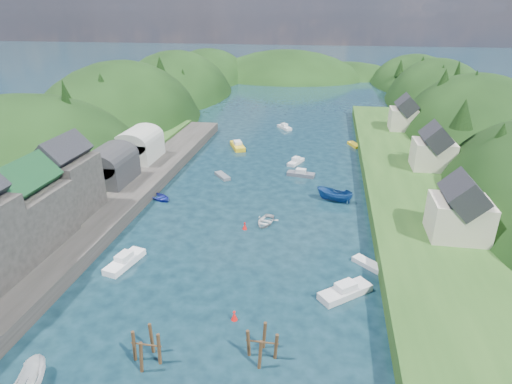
% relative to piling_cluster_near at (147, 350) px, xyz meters
% --- Properties ---
extents(ground, '(600.00, 600.00, 0.00)m').
position_rel_piling_cluster_near_xyz_m(ground, '(4.71, 52.45, -1.33)').
color(ground, black).
rests_on(ground, ground).
extents(hillside_left, '(44.00, 245.56, 52.00)m').
position_rel_piling_cluster_near_xyz_m(hillside_left, '(-40.29, 77.45, -9.36)').
color(hillside_left, black).
rests_on(hillside_left, ground).
extents(hillside_right, '(36.00, 245.56, 48.00)m').
position_rel_piling_cluster_near_xyz_m(hillside_right, '(49.71, 77.45, -8.74)').
color(hillside_right, black).
rests_on(hillside_right, ground).
extents(far_hills, '(103.00, 68.00, 44.00)m').
position_rel_piling_cluster_near_xyz_m(far_hills, '(5.93, 176.46, -12.13)').
color(far_hills, black).
rests_on(far_hills, ground).
extents(hill_trees, '(90.84, 151.45, 12.42)m').
position_rel_piling_cluster_near_xyz_m(hill_trees, '(6.03, 67.18, 9.80)').
color(hill_trees, black).
rests_on(hill_trees, ground).
extents(quay_left, '(12.00, 110.00, 2.00)m').
position_rel_piling_cluster_near_xyz_m(quay_left, '(-19.29, 22.45, -0.33)').
color(quay_left, '#2D2B28').
rests_on(quay_left, ground).
extents(terrace_left_grass, '(12.00, 110.00, 2.50)m').
position_rel_piling_cluster_near_xyz_m(terrace_left_grass, '(-26.29, 22.45, -0.08)').
color(terrace_left_grass, '#234719').
rests_on(terrace_left_grass, ground).
extents(boat_sheds, '(7.00, 21.00, 7.50)m').
position_rel_piling_cluster_near_xyz_m(boat_sheds, '(-21.29, 41.45, 3.95)').
color(boat_sheds, '#2D2D30').
rests_on(boat_sheds, quay_left).
extents(terrace_right, '(16.00, 120.00, 2.40)m').
position_rel_piling_cluster_near_xyz_m(terrace_right, '(29.71, 42.45, -0.13)').
color(terrace_right, '#234719').
rests_on(terrace_right, ground).
extents(right_bank_cottages, '(9.00, 59.24, 8.41)m').
position_rel_piling_cluster_near_xyz_m(right_bank_cottages, '(32.71, 50.79, 4.52)').
color(right_bank_cottages, beige).
rests_on(right_bank_cottages, terrace_right).
extents(piling_cluster_near, '(2.83, 2.68, 3.80)m').
position_rel_piling_cluster_near_xyz_m(piling_cluster_near, '(0.00, 0.00, 0.00)').
color(piling_cluster_near, '#382314').
rests_on(piling_cluster_near, ground).
extents(piling_cluster_far, '(2.99, 2.81, 3.50)m').
position_rel_piling_cluster_near_xyz_m(piling_cluster_far, '(10.07, 2.22, -0.15)').
color(piling_cluster_far, '#382314').
rests_on(piling_cluster_far, ground).
extents(channel_buoy_near, '(0.70, 0.70, 1.10)m').
position_rel_piling_cluster_near_xyz_m(channel_buoy_near, '(6.49, 6.77, -0.85)').
color(channel_buoy_near, red).
rests_on(channel_buoy_near, ground).
extents(channel_buoy_far, '(0.70, 0.70, 1.10)m').
position_rel_piling_cluster_near_xyz_m(channel_buoy_far, '(3.82, 26.03, -0.85)').
color(channel_buoy_far, red).
rests_on(channel_buoy_far, ground).
extents(moored_boats, '(37.58, 97.16, 2.32)m').
position_rel_piling_cluster_near_xyz_m(moored_boats, '(4.76, 28.55, -0.70)').
color(moored_boats, silver).
rests_on(moored_boats, ground).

